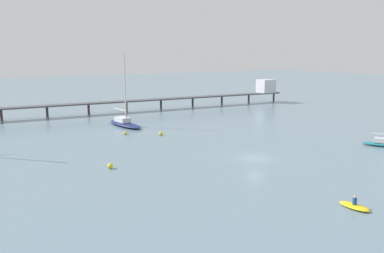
{
  "coord_description": "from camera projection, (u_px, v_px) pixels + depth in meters",
  "views": [
    {
      "loc": [
        -30.16,
        -34.42,
        12.95
      ],
      "look_at": [
        0.0,
        15.55,
        1.5
      ],
      "focal_mm": 34.5,
      "sensor_mm": 36.0,
      "label": 1
    }
  ],
  "objects": [
    {
      "name": "ground_plane",
      "position": [
        255.0,
        158.0,
        46.7
      ],
      "size": [
        400.0,
        400.0,
        0.0
      ],
      "primitive_type": "plane",
      "color": "slate"
    },
    {
      "name": "pier",
      "position": [
        191.0,
        95.0,
        90.72
      ],
      "size": [
        86.66,
        9.25,
        6.19
      ],
      "color": "#4C4C51",
      "rests_on": "ground_plane"
    },
    {
      "name": "sailboat_teal",
      "position": [
        384.0,
        143.0,
        52.58
      ],
      "size": [
        4.69,
        5.97,
        7.35
      ],
      "color": "#1E727A",
      "rests_on": "ground_plane"
    },
    {
      "name": "sailboat_navy",
      "position": [
        124.0,
        122.0,
        67.49
      ],
      "size": [
        4.21,
        10.06,
        13.08
      ],
      "color": "navy",
      "rests_on": "ground_plane"
    },
    {
      "name": "dinghy_yellow",
      "position": [
        354.0,
        206.0,
        31.52
      ],
      "size": [
        1.48,
        2.77,
        1.14
      ],
      "color": "yellow",
      "rests_on": "ground_plane"
    },
    {
      "name": "mooring_buoy_near",
      "position": [
        125.0,
        133.0,
        60.47
      ],
      "size": [
        0.54,
        0.54,
        0.54
      ],
      "primitive_type": "sphere",
      "color": "yellow",
      "rests_on": "ground_plane"
    },
    {
      "name": "mooring_buoy_mid",
      "position": [
        110.0,
        166.0,
        42.44
      ],
      "size": [
        0.63,
        0.63,
        0.63
      ],
      "primitive_type": "sphere",
      "color": "yellow",
      "rests_on": "ground_plane"
    },
    {
      "name": "mooring_buoy_inner",
      "position": [
        161.0,
        134.0,
        59.88
      ],
      "size": [
        0.6,
        0.6,
        0.6
      ],
      "primitive_type": "sphere",
      "color": "yellow",
      "rests_on": "ground_plane"
    }
  ]
}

